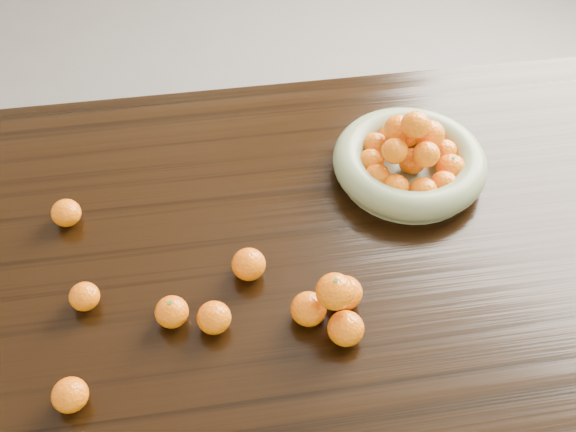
{
  "coord_description": "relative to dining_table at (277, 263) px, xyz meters",
  "views": [
    {
      "loc": [
        -0.1,
        -0.82,
        1.74
      ],
      "look_at": [
        0.02,
        -0.02,
        0.83
      ],
      "focal_mm": 40.0,
      "sensor_mm": 36.0,
      "label": 1
    }
  ],
  "objects": [
    {
      "name": "orange_pyramid",
      "position": [
        0.07,
        -0.21,
        0.13
      ],
      "size": [
        0.14,
        0.14,
        0.12
      ],
      "rotation": [
        0.0,
        0.0,
        0.34
      ],
      "color": "orange",
      "rests_on": "dining_table"
    },
    {
      "name": "fruit_bowl",
      "position": [
        0.31,
        0.13,
        0.13
      ],
      "size": [
        0.33,
        0.33,
        0.16
      ],
      "rotation": [
        0.0,
        0.0,
        -0.06
      ],
      "color": "#6E7757",
      "rests_on": "dining_table"
    },
    {
      "name": "loose_orange_3",
      "position": [
        -0.42,
        0.1,
        0.12
      ],
      "size": [
        0.06,
        0.06,
        0.06
      ],
      "primitive_type": "ellipsoid",
      "color": "orange",
      "rests_on": "dining_table"
    },
    {
      "name": "loose_orange_0",
      "position": [
        -0.21,
        -0.17,
        0.12
      ],
      "size": [
        0.06,
        0.06,
        0.06
      ],
      "primitive_type": "ellipsoid",
      "color": "orange",
      "rests_on": "dining_table"
    },
    {
      "name": "dining_table",
      "position": [
        0.0,
        0.0,
        0.0
      ],
      "size": [
        2.0,
        1.0,
        0.75
      ],
      "color": "black",
      "rests_on": "ground"
    },
    {
      "name": "ground",
      "position": [
        0.0,
        0.0,
        -0.66
      ],
      "size": [
        5.0,
        5.0,
        0.0
      ],
      "primitive_type": "plane",
      "color": "#565251",
      "rests_on": "ground"
    },
    {
      "name": "loose_orange_2",
      "position": [
        -0.06,
        -0.09,
        0.12
      ],
      "size": [
        0.07,
        0.07,
        0.06
      ],
      "primitive_type": "ellipsoid",
      "color": "orange",
      "rests_on": "dining_table"
    },
    {
      "name": "loose_orange_5",
      "position": [
        -0.38,
        -0.3,
        0.12
      ],
      "size": [
        0.06,
        0.06,
        0.06
      ],
      "primitive_type": "ellipsoid",
      "color": "orange",
      "rests_on": "dining_table"
    },
    {
      "name": "loose_orange_1",
      "position": [
        -0.14,
        -0.19,
        0.12
      ],
      "size": [
        0.06,
        0.06,
        0.06
      ],
      "primitive_type": "ellipsoid",
      "color": "orange",
      "rests_on": "dining_table"
    },
    {
      "name": "loose_orange_4",
      "position": [
        -0.37,
        -0.11,
        0.12
      ],
      "size": [
        0.06,
        0.06,
        0.05
      ],
      "primitive_type": "ellipsoid",
      "color": "orange",
      "rests_on": "dining_table"
    }
  ]
}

